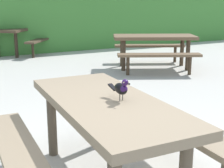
# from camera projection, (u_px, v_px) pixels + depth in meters

# --- Properties ---
(picnic_table_foreground) EXTENTS (1.73, 1.82, 0.74)m
(picnic_table_foreground) POSITION_uv_depth(u_px,v_px,m) (106.00, 121.00, 2.68)
(picnic_table_foreground) COLOR #84725B
(picnic_table_foreground) RESTS_ON ground
(bird_grackle) EXTENTS (0.08, 0.29, 0.18)m
(bird_grackle) POSITION_uv_depth(u_px,v_px,m) (122.00, 88.00, 2.57)
(bird_grackle) COLOR black
(bird_grackle) RESTS_ON picnic_table_foreground
(picnic_table_mid_left) EXTENTS (2.37, 2.38, 0.74)m
(picnic_table_mid_left) POSITION_uv_depth(u_px,v_px,m) (18.00, 34.00, 9.39)
(picnic_table_mid_left) COLOR #473828
(picnic_table_mid_left) RESTS_ON ground
(picnic_table_mid_right) EXTENTS (2.27, 2.25, 0.74)m
(picnic_table_mid_right) POSITION_uv_depth(u_px,v_px,m) (154.00, 44.00, 7.35)
(picnic_table_mid_right) COLOR brown
(picnic_table_mid_right) RESTS_ON ground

